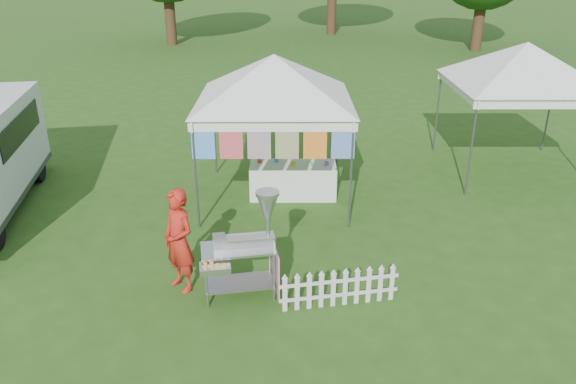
{
  "coord_description": "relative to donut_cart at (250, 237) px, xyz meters",
  "views": [
    {
      "loc": [
        0.23,
        -7.43,
        4.88
      ],
      "look_at": [
        0.26,
        1.22,
        1.1
      ],
      "focal_mm": 35.0,
      "sensor_mm": 36.0,
      "label": 1
    }
  ],
  "objects": [
    {
      "name": "ground",
      "position": [
        0.3,
        0.18,
        -0.99
      ],
      "size": [
        120.0,
        120.0,
        0.0
      ],
      "primitive_type": "plane",
      "color": "#284F16",
      "rests_on": "ground"
    },
    {
      "name": "vendor",
      "position": [
        -1.08,
        0.19,
        -0.16
      ],
      "size": [
        0.71,
        0.7,
        1.65
      ],
      "primitive_type": "imported",
      "rotation": [
        0.0,
        0.0,
        -0.77
      ],
      "color": "red",
      "rests_on": "ground"
    },
    {
      "name": "canopy_main",
      "position": [
        0.3,
        3.68,
        2.0
      ],
      "size": [
        4.24,
        4.24,
        3.45
      ],
      "color": "#59595E",
      "rests_on": "ground"
    },
    {
      "name": "display_table",
      "position": [
        0.67,
        3.72,
        -0.62
      ],
      "size": [
        1.8,
        0.7,
        0.72
      ],
      "primitive_type": "cube",
      "color": "white",
      "rests_on": "ground"
    },
    {
      "name": "donut_cart",
      "position": [
        0.0,
        0.0,
        0.0
      ],
      "size": [
        1.22,
        1.0,
        1.67
      ],
      "rotation": [
        0.0,
        0.0,
        0.17
      ],
      "color": "gray",
      "rests_on": "ground"
    },
    {
      "name": "canopy_right",
      "position": [
        5.8,
        5.18,
        2.01
      ],
      "size": [
        4.24,
        4.24,
        3.45
      ],
      "color": "#59595E",
      "rests_on": "ground"
    },
    {
      "name": "picket_fence",
      "position": [
        1.31,
        -0.29,
        -0.7
      ],
      "size": [
        1.78,
        0.35,
        0.56
      ],
      "rotation": [
        0.0,
        0.0,
        0.18
      ],
      "color": "silver",
      "rests_on": "ground"
    }
  ]
}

